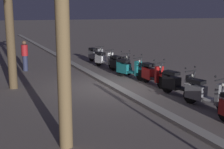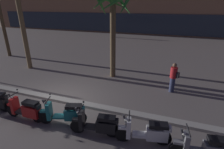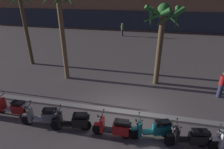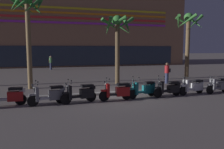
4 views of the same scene
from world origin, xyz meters
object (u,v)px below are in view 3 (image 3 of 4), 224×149
at_px(scooter_red_second_in_line, 14,108).
at_px(palm_tree_far_corner, 22,7).
at_px(scooter_black_mid_front, 191,137).
at_px(pedestrian_by_palm_tree, 122,29).
at_px(palm_tree_by_mall_entrance, 59,9).
at_px(palm_tree_mid_walkway, 162,25).
at_px(scooter_black_far_back, 74,121).
at_px(scooter_red_mid_rear, 115,128).
at_px(pedestrian_window_shopping, 222,84).
at_px(scooter_grey_gap_after_mid, 44,116).
at_px(scooter_teal_mid_centre, 154,129).

xyz_separation_m(scooter_red_second_in_line, palm_tree_far_corner, (-3.39, 6.47, 4.12)).
relative_size(scooter_black_mid_front, pedestrian_by_palm_tree, 1.03).
bearing_deg(palm_tree_far_corner, palm_tree_by_mall_entrance, -25.72).
height_order(scooter_red_second_in_line, scooter_black_mid_front, same).
bearing_deg(palm_tree_mid_walkway, scooter_black_mid_front, -76.18).
bearing_deg(scooter_black_far_back, pedestrian_by_palm_tree, 92.79).
height_order(scooter_red_second_in_line, scooter_red_mid_rear, same).
height_order(scooter_red_mid_rear, palm_tree_far_corner, palm_tree_far_corner).
relative_size(scooter_red_second_in_line, pedestrian_window_shopping, 1.16).
distance_m(scooter_grey_gap_after_mid, palm_tree_far_corner, 9.49).
bearing_deg(palm_tree_by_mall_entrance, scooter_black_far_back, -61.62).
relative_size(scooter_black_far_back, scooter_black_mid_front, 1.00).
relative_size(scooter_grey_gap_after_mid, palm_tree_mid_walkway, 0.35).
distance_m(scooter_teal_mid_centre, pedestrian_by_palm_tree, 18.91).
bearing_deg(scooter_grey_gap_after_mid, palm_tree_mid_walkway, 46.63).
relative_size(scooter_black_far_back, pedestrian_by_palm_tree, 1.03).
bearing_deg(scooter_black_far_back, scooter_teal_mid_centre, 4.53).
bearing_deg(scooter_red_mid_rear, pedestrian_by_palm_tree, 98.39).
height_order(scooter_grey_gap_after_mid, scooter_red_mid_rear, same).
bearing_deg(palm_tree_far_corner, scooter_black_far_back, -45.54).
bearing_deg(palm_tree_by_mall_entrance, palm_tree_far_corner, 154.28).
distance_m(scooter_red_second_in_line, scooter_black_far_back, 3.32).
relative_size(palm_tree_mid_walkway, pedestrian_window_shopping, 3.21).
height_order(palm_tree_by_mall_entrance, pedestrian_by_palm_tree, palm_tree_by_mall_entrance).
xyz_separation_m(palm_tree_by_mall_entrance, pedestrian_window_shopping, (9.79, -0.48, -3.83)).
distance_m(scooter_red_second_in_line, palm_tree_far_corner, 8.38).
relative_size(scooter_red_second_in_line, scooter_black_mid_front, 1.02).
bearing_deg(scooter_black_far_back, scooter_black_mid_front, 1.03).
height_order(scooter_teal_mid_centre, palm_tree_far_corner, palm_tree_far_corner).
bearing_deg(scooter_grey_gap_after_mid, scooter_black_far_back, -1.57).
bearing_deg(palm_tree_by_mall_entrance, scooter_grey_gap_after_mid, -76.51).
height_order(scooter_black_far_back, scooter_teal_mid_centre, same).
relative_size(scooter_teal_mid_centre, pedestrian_by_palm_tree, 1.03).
xyz_separation_m(scooter_red_second_in_line, palm_tree_by_mall_entrance, (0.68, 4.51, 4.21)).
bearing_deg(scooter_grey_gap_after_mid, scooter_teal_mid_centre, 2.71).
height_order(scooter_grey_gap_after_mid, palm_tree_by_mall_entrance, palm_tree_by_mall_entrance).
height_order(scooter_black_mid_front, palm_tree_by_mall_entrance, palm_tree_by_mall_entrance).
bearing_deg(palm_tree_by_mall_entrance, scooter_red_second_in_line, -98.51).
xyz_separation_m(palm_tree_mid_walkway, pedestrian_window_shopping, (3.61, -0.97, -2.98)).
height_order(scooter_red_second_in_line, scooter_teal_mid_centre, same).
distance_m(scooter_red_second_in_line, pedestrian_by_palm_tree, 18.49).
relative_size(scooter_black_far_back, scooter_teal_mid_centre, 1.00).
xyz_separation_m(scooter_grey_gap_after_mid, scooter_black_mid_front, (6.32, 0.05, -0.02)).
bearing_deg(palm_tree_mid_walkway, palm_tree_far_corner, 171.89).
distance_m(scooter_red_mid_rear, pedestrian_window_shopping, 6.92).
relative_size(palm_tree_by_mall_entrance, palm_tree_mid_walkway, 1.20).
distance_m(palm_tree_far_corner, pedestrian_by_palm_tree, 13.69).
distance_m(scooter_grey_gap_after_mid, scooter_black_far_back, 1.47).
distance_m(scooter_red_mid_rear, scooter_teal_mid_centre, 1.63).
height_order(scooter_black_far_back, pedestrian_by_palm_tree, pedestrian_by_palm_tree).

